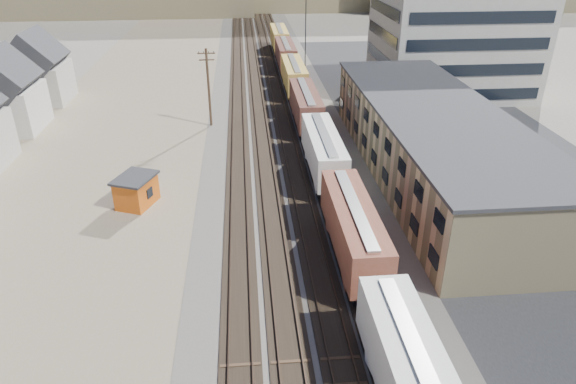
{
  "coord_description": "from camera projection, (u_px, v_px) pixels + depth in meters",
  "views": [
    {
      "loc": [
        -4.17,
        -22.43,
        23.26
      ],
      "look_at": [
        -0.68,
        16.47,
        3.0
      ],
      "focal_mm": 32.0,
      "sensor_mm": 36.0,
      "label": 1
    }
  ],
  "objects": [
    {
      "name": "ground",
      "position": [
        324.0,
        361.0,
        30.87
      ],
      "size": [
        300.0,
        300.0,
        0.0
      ],
      "primitive_type": "plane",
      "color": "#6B6356",
      "rests_on": "ground"
    },
    {
      "name": "office_tower",
      "position": [
        454.0,
        31.0,
        77.41
      ],
      "size": [
        22.6,
        18.6,
        18.45
      ],
      "color": "#9E998E",
      "rests_on": "ground"
    },
    {
      "name": "asphalt_lot",
      "position": [
        457.0,
        137.0,
        63.55
      ],
      "size": [
        26.0,
        120.0,
        0.04
      ],
      "primitive_type": "cube",
      "color": "#232326",
      "rests_on": "ground"
    },
    {
      "name": "ballast_bed",
      "position": [
        272.0,
        105.0,
        75.06
      ],
      "size": [
        18.0,
        200.0,
        0.06
      ],
      "primitive_type": "cube",
      "color": "#4C4742",
      "rests_on": "ground"
    },
    {
      "name": "parked_car_blue",
      "position": [
        479.0,
        111.0,
        70.54
      ],
      "size": [
        4.43,
        5.28,
        1.34
      ],
      "primitive_type": "imported",
      "rotation": [
        0.0,
        0.0,
        0.55
      ],
      "color": "navy",
      "rests_on": "ground"
    },
    {
      "name": "utility_pole_north",
      "position": [
        209.0,
        86.0,
        64.89
      ],
      "size": [
        2.2,
        0.32,
        10.0
      ],
      "color": "#382619",
      "rests_on": "ground"
    },
    {
      "name": "freight_train",
      "position": [
        313.0,
        125.0,
        59.37
      ],
      "size": [
        3.0,
        119.74,
        4.46
      ],
      "color": "black",
      "rests_on": "ground"
    },
    {
      "name": "warehouse",
      "position": [
        433.0,
        142.0,
        52.48
      ],
      "size": [
        12.4,
        40.4,
        7.25
      ],
      "color": "tan",
      "rests_on": "ground"
    },
    {
      "name": "radio_mast",
      "position": [
        306.0,
        28.0,
        80.19
      ],
      "size": [
        1.2,
        0.16,
        18.0
      ],
      "color": "black",
      "rests_on": "ground"
    },
    {
      "name": "parked_car_far",
      "position": [
        481.0,
        91.0,
        78.57
      ],
      "size": [
        2.2,
        4.73,
        1.57
      ],
      "primitive_type": "imported",
      "rotation": [
        0.0,
        0.0,
        -0.08
      ],
      "color": "white",
      "rests_on": "ground"
    },
    {
      "name": "maintenance_shed",
      "position": [
        136.0,
        190.0,
        47.57
      ],
      "size": [
        4.31,
        4.81,
        2.9
      ],
      "color": "#D15913",
      "rests_on": "ground"
    },
    {
      "name": "dirt_yard",
      "position": [
        119.0,
        134.0,
        64.64
      ],
      "size": [
        24.0,
        180.0,
        0.03
      ],
      "primitive_type": "cube",
      "color": "#7D6656",
      "rests_on": "ground"
    },
    {
      "name": "rail_tracks",
      "position": [
        268.0,
        104.0,
        74.98
      ],
      "size": [
        11.4,
        200.0,
        0.24
      ],
      "color": "black",
      "rests_on": "ground"
    }
  ]
}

